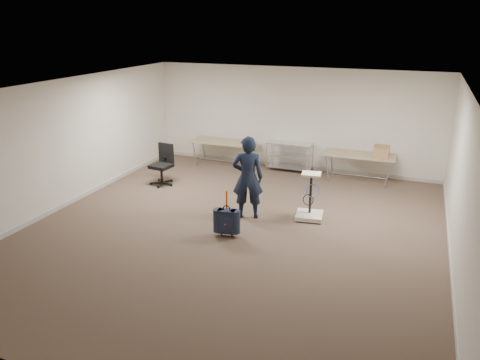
% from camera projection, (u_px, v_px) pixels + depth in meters
% --- Properties ---
extents(ground, '(9.00, 9.00, 0.00)m').
position_uv_depth(ground, '(233.00, 230.00, 9.33)').
color(ground, '#4B392D').
rests_on(ground, ground).
extents(room_shell, '(8.00, 9.00, 9.00)m').
position_uv_depth(room_shell, '(256.00, 204.00, 10.53)').
color(room_shell, silver).
rests_on(room_shell, ground).
extents(folding_table_left, '(1.80, 0.75, 0.73)m').
position_uv_depth(folding_table_left, '(223.00, 143.00, 13.24)').
color(folding_table_left, '#977F5C').
rests_on(folding_table_left, ground).
extents(folding_table_right, '(1.80, 0.75, 0.73)m').
position_uv_depth(folding_table_right, '(359.00, 156.00, 11.95)').
color(folding_table_right, '#977F5C').
rests_on(folding_table_right, ground).
extents(wire_shelf, '(1.22, 0.47, 0.80)m').
position_uv_depth(wire_shelf, '(290.00, 155.00, 12.89)').
color(wire_shelf, silver).
rests_on(wire_shelf, ground).
extents(person, '(0.74, 0.60, 1.77)m').
position_uv_depth(person, '(248.00, 178.00, 9.68)').
color(person, black).
rests_on(person, ground).
extents(suitcase, '(0.37, 0.25, 0.93)m').
position_uv_depth(suitcase, '(227.00, 221.00, 8.98)').
color(suitcase, black).
rests_on(suitcase, ground).
extents(office_chair, '(0.63, 0.63, 1.03)m').
position_uv_depth(office_chair, '(163.00, 172.00, 11.86)').
color(office_chair, black).
rests_on(office_chair, ground).
extents(equipment_cart, '(0.61, 0.61, 1.01)m').
position_uv_depth(equipment_cart, '(310.00, 207.00, 9.81)').
color(equipment_cart, beige).
rests_on(equipment_cart, ground).
extents(cardboard_box, '(0.38, 0.29, 0.28)m').
position_uv_depth(cardboard_box, '(381.00, 151.00, 11.68)').
color(cardboard_box, olive).
rests_on(cardboard_box, folding_table_right).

